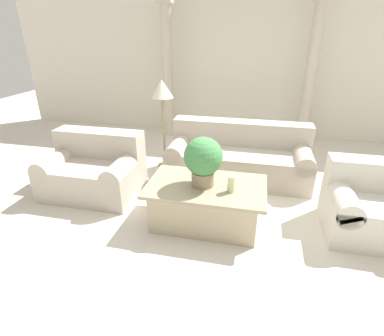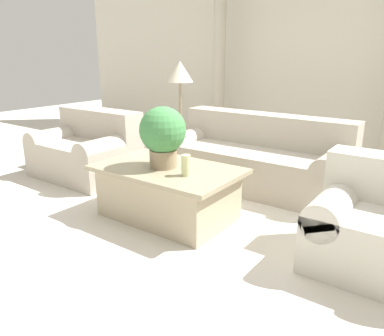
{
  "view_description": "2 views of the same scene",
  "coord_description": "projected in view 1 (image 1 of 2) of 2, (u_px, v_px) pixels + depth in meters",
  "views": [
    {
      "loc": [
        0.45,
        -3.37,
        2.1
      ],
      "look_at": [
        -0.25,
        -0.25,
        0.62
      ],
      "focal_mm": 28.0,
      "sensor_mm": 36.0,
      "label": 1
    },
    {
      "loc": [
        2.09,
        -2.97,
        1.51
      ],
      "look_at": [
        0.08,
        -0.19,
        0.46
      ],
      "focal_mm": 35.0,
      "sensor_mm": 36.0,
      "label": 2
    }
  ],
  "objects": [
    {
      "name": "pillar_candle",
      "position": [
        231.0,
        184.0,
        3.22
      ],
      "size": [
        0.08,
        0.08,
        0.19
      ],
      "color": "beige",
      "rests_on": "coffee_table"
    },
    {
      "name": "column_right",
      "position": [
        310.0,
        76.0,
        5.51
      ],
      "size": [
        0.29,
        0.29,
        2.61
      ],
      "color": "beige",
      "rests_on": "ground_plane"
    },
    {
      "name": "ground_plane",
      "position": [
        215.0,
        204.0,
        3.96
      ],
      "size": [
        16.0,
        16.0,
        0.0
      ],
      "primitive_type": "plane",
      "color": "silver"
    },
    {
      "name": "column_left",
      "position": [
        167.0,
        71.0,
        6.06
      ],
      "size": [
        0.29,
        0.29,
        2.61
      ],
      "color": "beige",
      "rests_on": "ground_plane"
    },
    {
      "name": "armchair",
      "position": [
        370.0,
        206.0,
        3.3
      ],
      "size": [
        0.91,
        0.82,
        0.79
      ],
      "color": "beige",
      "rests_on": "ground_plane"
    },
    {
      "name": "floor_lamp",
      "position": [
        162.0,
        94.0,
        4.59
      ],
      "size": [
        0.35,
        0.35,
        1.42
      ],
      "color": "gray",
      "rests_on": "ground_plane"
    },
    {
      "name": "sofa_long",
      "position": [
        238.0,
        157.0,
        4.58
      ],
      "size": [
        2.11,
        0.89,
        0.83
      ],
      "color": "#ADA393",
      "rests_on": "ground_plane"
    },
    {
      "name": "potted_plant",
      "position": [
        203.0,
        159.0,
        3.27
      ],
      "size": [
        0.43,
        0.43,
        0.56
      ],
      "color": "#937F60",
      "rests_on": "coffee_table"
    },
    {
      "name": "coffee_table",
      "position": [
        206.0,
        203.0,
        3.5
      ],
      "size": [
        1.34,
        0.84,
        0.5
      ],
      "color": "tan",
      "rests_on": "ground_plane"
    },
    {
      "name": "loveseat",
      "position": [
        94.0,
        169.0,
        4.15
      ],
      "size": [
        1.26,
        0.89,
        0.83
      ],
      "color": "#B8AD9E",
      "rests_on": "ground_plane"
    },
    {
      "name": "wall_back",
      "position": [
        241.0,
        57.0,
        6.07
      ],
      "size": [
        10.0,
        0.06,
        3.2
      ],
      "color": "silver",
      "rests_on": "ground_plane"
    }
  ]
}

